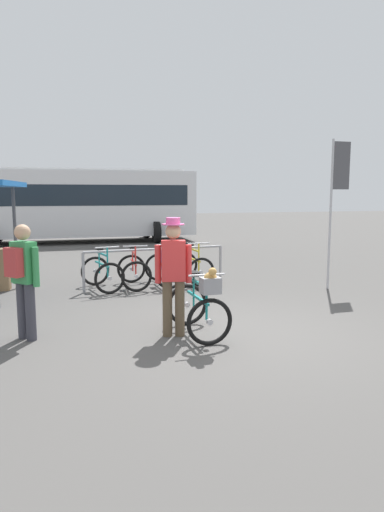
# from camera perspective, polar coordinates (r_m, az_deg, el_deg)

# --- Properties ---
(ground_plane) EXTENTS (80.00, 80.00, 0.00)m
(ground_plane) POSITION_cam_1_polar(r_m,az_deg,el_deg) (6.90, 5.42, -9.55)
(ground_plane) COLOR #514F4C
(bike_rack_rail) EXTENTS (3.20, 0.32, 0.88)m
(bike_rack_rail) POSITION_cam_1_polar(r_m,az_deg,el_deg) (10.03, -4.58, -0.19)
(bike_rack_rail) COLOR #99999E
(bike_rack_rail) RESTS_ON ground
(racked_bike_teal) EXTENTS (0.87, 1.20, 0.97)m
(racked_bike_teal) POSITION_cam_1_polar(r_m,az_deg,el_deg) (9.97, -11.22, -2.08)
(racked_bike_teal) COLOR black
(racked_bike_teal) RESTS_ON ground
(racked_bike_red) EXTENTS (0.72, 1.13, 0.97)m
(racked_bike_red) POSITION_cam_1_polar(r_m,az_deg,el_deg) (10.12, -7.33, -1.85)
(racked_bike_red) COLOR black
(racked_bike_red) RESTS_ON ground
(racked_bike_blue) EXTENTS (0.69, 1.13, 0.98)m
(racked_bike_blue) POSITION_cam_1_polar(r_m,az_deg,el_deg) (10.31, -3.56, -1.62)
(racked_bike_blue) COLOR black
(racked_bike_blue) RESTS_ON ground
(racked_bike_yellow) EXTENTS (0.74, 1.16, 0.98)m
(racked_bike_yellow) POSITION_cam_1_polar(r_m,az_deg,el_deg) (10.55, 0.06, -1.39)
(racked_bike_yellow) COLOR black
(racked_bike_yellow) RESTS_ON ground
(featured_bicycle) EXTENTS (0.68, 1.21, 1.09)m
(featured_bicycle) POSITION_cam_1_polar(r_m,az_deg,el_deg) (6.54, 1.06, -6.08)
(featured_bicycle) COLOR black
(featured_bicycle) RESTS_ON ground
(person_with_featured_bike) EXTENTS (0.52, 0.32, 1.72)m
(person_with_featured_bike) POSITION_cam_1_polar(r_m,az_deg,el_deg) (6.51, -2.35, -2.00)
(person_with_featured_bike) COLOR brown
(person_with_featured_bike) RESTS_ON ground
(pedestrian_with_backpack) EXTENTS (0.46, 0.47, 1.64)m
(pedestrian_with_backpack) POSITION_cam_1_polar(r_m,az_deg,el_deg) (6.76, -20.43, -2.21)
(pedestrian_with_backpack) COLOR #383842
(pedestrian_with_backpack) RESTS_ON ground
(bus_distant) EXTENTS (10.06, 3.57, 3.08)m
(bus_distant) POSITION_cam_1_polar(r_m,az_deg,el_deg) (19.99, -14.47, 6.67)
(bus_distant) COLOR silver
(bus_distant) RESTS_ON ground
(banner_flag) EXTENTS (0.45, 0.05, 3.20)m
(banner_flag) POSITION_cam_1_polar(r_m,az_deg,el_deg) (10.26, 17.75, 8.42)
(banner_flag) COLOR #B2B2B7
(banner_flag) RESTS_ON ground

